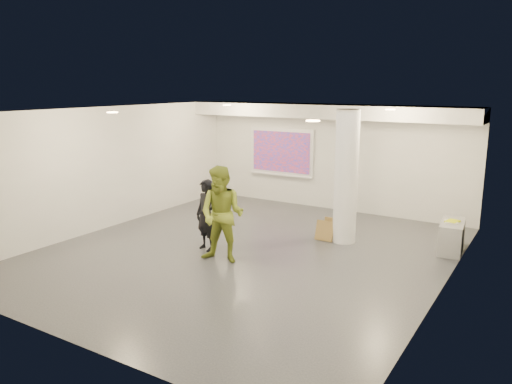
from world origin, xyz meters
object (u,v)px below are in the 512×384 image
Objects in this scene: projection_screen at (281,152)px; man at (222,215)px; woman at (206,215)px; credenza at (452,236)px; column at (346,177)px.

man is at bearing -73.93° from projection_screen.
projection_screen is 4.87m from woman.
woman is at bearing -155.37° from credenza.
projection_screen is 1.07× the size of man.
woman is at bearing -138.06° from column.
column is 3.22m from woman.
credenza is (2.22, 0.59, -1.17)m from column.
column is 2.68× the size of credenza.
column is at bearing 56.40° from woman.
column reaches higher than projection_screen.
man is at bearing -15.46° from woman.
projection_screen is at bearing 152.90° from credenza.
credenza is at bearing 45.01° from woman.
woman is (-4.55, -2.69, 0.45)m from credenza.
projection_screen is at bearing 139.44° from column.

